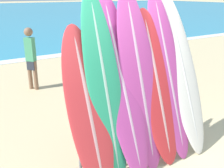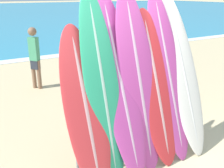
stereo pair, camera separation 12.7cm
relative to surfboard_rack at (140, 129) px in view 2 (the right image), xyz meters
The scene contains 11 objects.
surfboard_rack is the anchor object (origin of this frame).
surfboard_slot_0 0.99m from the surfboard_rack, behind, with size 0.55×0.84×2.04m.
surfboard_slot_1 0.93m from the surfboard_rack, behind, with size 0.49×0.83×2.47m.
surfboard_slot_2 0.78m from the surfboard_rack, 163.40° to the left, with size 0.54×1.09×2.44m.
surfboard_slot_3 0.73m from the surfboard_rack, 92.57° to the left, with size 0.59×0.86×2.48m.
surfboard_slot_4 0.66m from the surfboard_rack, ahead, with size 0.59×0.87×2.20m.
surfboard_slot_5 0.92m from the surfboard_rack, ahead, with size 0.52×0.98×2.46m.
surfboard_slot_6 1.09m from the surfboard_rack, ahead, with size 0.55×1.06×2.39m.
person_near_water 2.58m from the surfboard_rack, 73.33° to the left, with size 0.26×0.30×1.78m.
person_mid_beach 3.95m from the surfboard_rack, 96.56° to the left, with size 0.26×0.27×1.59m.
person_far_left 3.88m from the surfboard_rack, 71.98° to the left, with size 0.28×0.28×1.68m.
Camera 2 is at (-2.12, -2.21, 2.39)m, focal length 42.00 mm.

